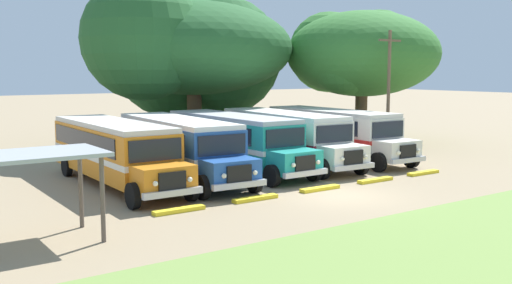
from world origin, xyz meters
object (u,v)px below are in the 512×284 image
at_px(parked_bus_slot_1, 179,145).
at_px(parked_bus_slot_3, 285,135).
at_px(parked_bus_slot_0, 115,150).
at_px(secondary_tree, 358,54).
at_px(broad_shade_tree, 188,51).
at_px(utility_pole, 389,89).
at_px(parked_bus_slot_2, 234,139).
at_px(parked_bus_slot_4, 333,131).
at_px(waiting_shelter, 40,161).

height_order(parked_bus_slot_1, parked_bus_slot_3, same).
xyz_separation_m(parked_bus_slot_0, secondary_tree, (20.31, 5.41, 4.72)).
distance_m(broad_shade_tree, utility_pole, 13.96).
relative_size(parked_bus_slot_2, parked_bus_slot_3, 0.99).
height_order(parked_bus_slot_0, broad_shade_tree, broad_shade_tree).
height_order(parked_bus_slot_2, parked_bus_slot_4, same).
distance_m(parked_bus_slot_0, secondary_tree, 21.54).
height_order(broad_shade_tree, secondary_tree, broad_shade_tree).
bearing_deg(parked_bus_slot_4, secondary_tree, 128.38).
height_order(parked_bus_slot_0, parked_bus_slot_4, same).
relative_size(parked_bus_slot_4, secondary_tree, 0.92).
distance_m(broad_shade_tree, secondary_tree, 12.01).
bearing_deg(secondary_tree, parked_bus_slot_0, -165.08).
bearing_deg(secondary_tree, parked_bus_slot_4, -143.50).
relative_size(secondary_tree, waiting_shelter, 3.30).
bearing_deg(parked_bus_slot_1, parked_bus_slot_4, 95.95).
distance_m(parked_bus_slot_0, utility_pole, 17.04).
bearing_deg(utility_pole, parked_bus_slot_4, 162.98).
bearing_deg(parked_bus_slot_3, waiting_shelter, -59.23).
xyz_separation_m(parked_bus_slot_1, secondary_tree, (17.16, 5.56, 4.72)).
bearing_deg(waiting_shelter, parked_bus_slot_4, 22.26).
height_order(broad_shade_tree, utility_pole, broad_shade_tree).
bearing_deg(parked_bus_slot_3, parked_bus_slot_1, -81.72).
bearing_deg(parked_bus_slot_4, parked_bus_slot_3, -89.08).
distance_m(parked_bus_slot_3, broad_shade_tree, 11.66).
bearing_deg(parked_bus_slot_3, parked_bus_slot_4, 92.83).
xyz_separation_m(broad_shade_tree, secondary_tree, (10.63, -5.59, -0.11)).
bearing_deg(waiting_shelter, utility_pole, 16.58).
relative_size(parked_bus_slot_2, secondary_tree, 0.91).
bearing_deg(broad_shade_tree, parked_bus_slot_3, -88.69).
relative_size(parked_bus_slot_3, parked_bus_slot_4, 1.00).
height_order(parked_bus_slot_1, broad_shade_tree, broad_shade_tree).
bearing_deg(parked_bus_slot_2, parked_bus_slot_1, -81.56).
bearing_deg(utility_pole, parked_bus_slot_1, 177.60).
bearing_deg(broad_shade_tree, waiting_shelter, -128.97).
relative_size(parked_bus_slot_1, utility_pole, 1.46).
xyz_separation_m(parked_bus_slot_0, utility_pole, (16.86, -0.72, 2.41)).
bearing_deg(parked_bus_slot_1, parked_bus_slot_3, 97.81).
xyz_separation_m(parked_bus_slot_3, secondary_tree, (10.38, 5.02, 4.72)).
distance_m(parked_bus_slot_2, secondary_tree, 15.36).
xyz_separation_m(parked_bus_slot_0, broad_shade_tree, (9.68, 11.00, 4.82)).
bearing_deg(waiting_shelter, parked_bus_slot_0, 54.96).
height_order(parked_bus_slot_1, waiting_shelter, parked_bus_slot_1).
height_order(parked_bus_slot_0, parked_bus_slot_3, same).
bearing_deg(secondary_tree, waiting_shelter, -153.49).
bearing_deg(waiting_shelter, secondary_tree, 26.51).
distance_m(parked_bus_slot_1, parked_bus_slot_2, 3.48).
height_order(parked_bus_slot_0, parked_bus_slot_2, same).
distance_m(parked_bus_slot_3, secondary_tree, 12.46).
distance_m(parked_bus_slot_2, waiting_shelter, 13.97).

